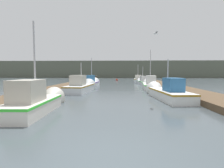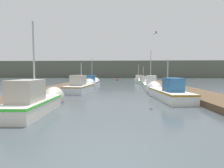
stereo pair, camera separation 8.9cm
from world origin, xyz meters
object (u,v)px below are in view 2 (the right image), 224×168
object	(u,v)px
fishing_boat_4	(92,83)
fishing_boat_1	(165,92)
mooring_piling_0	(141,78)
seagull_lead	(155,33)
fishing_boat_0	(37,101)
fishing_boat_5	(143,81)
channel_buoy	(117,80)
fishing_boat_2	(82,86)
fishing_boat_3	(150,85)
mooring_piling_1	(97,78)
fishing_boat_6	(138,80)

from	to	relation	value
fishing_boat_4	fishing_boat_1	bearing A→B (deg)	-56.90
mooring_piling_0	seagull_lead	size ratio (longest dim) A/B	2.43
fishing_boat_0	fishing_boat_5	size ratio (longest dim) A/B	0.97
fishing_boat_5	channel_buoy	bearing A→B (deg)	106.95
mooring_piling_0	seagull_lead	xyz separation A→B (m)	(-2.77, -29.79, 3.57)
fishing_boat_2	fishing_boat_3	distance (m)	8.38
fishing_boat_2	seagull_lead	distance (m)	10.06
channel_buoy	fishing_boat_1	bearing A→B (deg)	-81.77
fishing_boat_4	seagull_lead	bearing A→B (deg)	-66.25
fishing_boat_0	fishing_boat_4	distance (m)	16.57
fishing_boat_1	mooring_piling_1	bearing A→B (deg)	102.91
fishing_boat_4	fishing_boat_5	world-z (taller)	fishing_boat_4
channel_buoy	fishing_boat_0	bearing A→B (deg)	-96.12
fishing_boat_1	fishing_boat_4	world-z (taller)	fishing_boat_4
fishing_boat_3	channel_buoy	xyz separation A→B (m)	(-4.28, 19.90, -0.30)
fishing_boat_3	fishing_boat_4	size ratio (longest dim) A/B	1.07
mooring_piling_0	fishing_boat_0	bearing A→B (deg)	-105.74
fishing_boat_3	fishing_boat_5	bearing A→B (deg)	94.14
fishing_boat_0	fishing_boat_1	xyz separation A→B (m)	(7.57, 4.79, -0.06)
fishing_boat_6	fishing_boat_0	bearing A→B (deg)	-102.15
fishing_boat_4	mooring_piling_0	world-z (taller)	fishing_boat_4
fishing_boat_1	fishing_boat_5	bearing A→B (deg)	83.77
fishing_boat_5	fishing_boat_3	bearing A→B (deg)	-93.78
fishing_boat_2	mooring_piling_0	bearing A→B (deg)	72.90
fishing_boat_6	mooring_piling_0	world-z (taller)	fishing_boat_6
fishing_boat_1	fishing_boat_3	distance (m)	8.12
fishing_boat_0	mooring_piling_1	world-z (taller)	fishing_boat_0
fishing_boat_1	fishing_boat_3	bearing A→B (deg)	83.43
fishing_boat_1	fishing_boat_6	bearing A→B (deg)	84.72
fishing_boat_3	mooring_piling_1	distance (m)	21.36
fishing_boat_6	mooring_piling_1	world-z (taller)	fishing_boat_6
fishing_boat_0	mooring_piling_1	bearing A→B (deg)	90.11
fishing_boat_5	seagull_lead	bearing A→B (deg)	-98.09
fishing_boat_4	channel_buoy	world-z (taller)	fishing_boat_4
mooring_piling_0	channel_buoy	distance (m)	5.58
fishing_boat_4	channel_buoy	distance (m)	16.58
fishing_boat_6	mooring_piling_1	distance (m)	11.16
fishing_boat_2	fishing_boat_6	size ratio (longest dim) A/B	1.26
fishing_boat_0	channel_buoy	world-z (taller)	fishing_boat_0
fishing_boat_0	fishing_boat_5	xyz separation A→B (m)	(7.92, 20.55, -0.08)
fishing_boat_1	fishing_boat_6	distance (m)	20.81
mooring_piling_0	mooring_piling_1	xyz separation A→B (m)	(-10.27, 0.32, -0.12)
channel_buoy	seagull_lead	distance (m)	31.06
seagull_lead	fishing_boat_6	bearing A→B (deg)	177.63
fishing_boat_4	fishing_boat_0	bearing A→B (deg)	-89.60
channel_buoy	seagull_lead	world-z (taller)	seagull_lead
mooring_piling_0	channel_buoy	xyz separation A→B (m)	(-5.48, 0.88, -0.53)
fishing_boat_2	fishing_boat_4	xyz separation A→B (m)	(-0.10, 7.28, -0.04)
mooring_piling_0	fishing_boat_5	bearing A→B (deg)	-95.39
channel_buoy	seagull_lead	bearing A→B (deg)	-84.94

